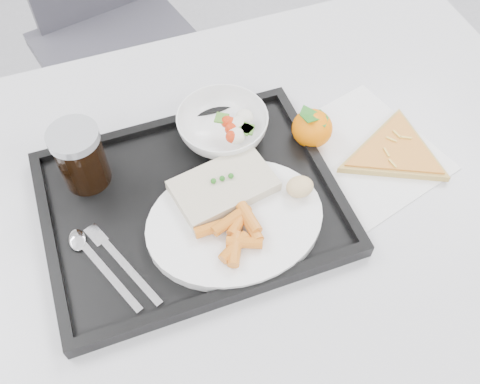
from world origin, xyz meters
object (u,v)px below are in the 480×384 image
Objects in this scene: salad_bowl at (222,126)px; pizza_slice at (395,152)px; dinner_plate at (235,222)px; table at (235,213)px; cola_glass at (80,156)px; tray at (192,204)px; tangerine at (312,128)px; chair at (111,10)px.

pizza_slice is (0.26, -0.13, -0.03)m from salad_bowl.
table is at bearing 71.17° from dinner_plate.
cola_glass is (-0.23, -0.01, 0.03)m from salad_bowl.
tray is 2.06× the size of pizza_slice.
tangerine reaches higher than table.
dinner_plate is at bearing -108.83° from table.
tangerine reaches higher than pizza_slice.
tangerine is (0.14, -0.05, -0.00)m from salad_bowl.
tangerine is (0.18, 0.12, 0.01)m from dinner_plate.
tangerine reaches higher than dinner_plate.
table is 11.11× the size of cola_glass.
dinner_plate is 0.26m from cola_glass.
tangerine is at bearing 147.63° from pizza_slice.
cola_glass is at bearing 139.36° from dinner_plate.
salad_bowl is (0.09, 0.11, 0.03)m from tray.
tray is 0.08m from dinner_plate.
cola_glass reaches higher than pizza_slice.
chair is 0.86m from tray.
tangerine is at bearing -73.93° from chair.
chair reaches higher than salad_bowl.
dinner_plate is 0.22m from tangerine.
tangerine reaches higher than salad_bowl.
dinner_plate is at bearing -146.12° from tangerine.
dinner_plate is 1.24× the size of pizza_slice.
salad_bowl reaches higher than table.
tray is 0.24m from tangerine.
salad_bowl is at bearing 51.06° from tray.
tray is 0.18m from cola_glass.
salad_bowl is 0.70× the size of pizza_slice.
chair is at bearing 112.01° from pizza_slice.
dinner_plate is 0.18m from salad_bowl.
tangerine is at bearing 14.33° from tray.
chair reaches higher than cola_glass.
cola_glass is at bearing -177.28° from salad_bowl.
table is 0.12m from dinner_plate.
salad_bowl is 1.41× the size of cola_glass.
salad_bowl is (0.04, 0.18, 0.01)m from dinner_plate.
salad_bowl is at bearing 2.72° from cola_glass.
cola_glass is (-0.15, -0.73, 0.28)m from chair.
table is 0.27m from cola_glass.
chair is (-0.07, 0.83, -0.15)m from table.
pizza_slice is at bearing -13.58° from cola_glass.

